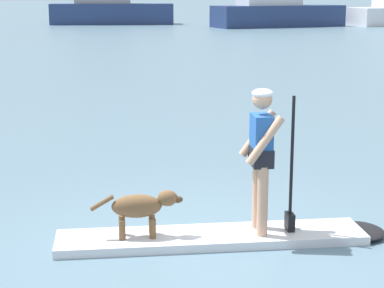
{
  "coord_description": "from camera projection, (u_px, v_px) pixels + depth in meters",
  "views": [
    {
      "loc": [
        -1.74,
        -6.85,
        2.74
      ],
      "look_at": [
        0.0,
        1.0,
        0.9
      ],
      "focal_mm": 62.65,
      "sensor_mm": 36.0,
      "label": 1
    }
  ],
  "objects": [
    {
      "name": "ground_plane",
      "position": [
        211.0,
        242.0,
        7.5
      ],
      "size": [
        400.0,
        400.0,
        0.0
      ],
      "primitive_type": "plane",
      "color": "slate"
    },
    {
      "name": "paddleboard",
      "position": [
        232.0,
        237.0,
        7.51
      ],
      "size": [
        3.77,
        1.01,
        0.1
      ],
      "color": "silver",
      "rests_on": "ground_plane"
    },
    {
      "name": "person_paddler",
      "position": [
        262.0,
        151.0,
        7.33
      ],
      "size": [
        0.63,
        0.51,
        1.62
      ],
      "color": "tan",
      "rests_on": "paddleboard"
    },
    {
      "name": "dog",
      "position": [
        141.0,
        207.0,
        7.31
      ],
      "size": [
        1.02,
        0.27,
        0.52
      ],
      "color": "brown",
      "rests_on": "paddleboard"
    },
    {
      "name": "moored_boat_far_starboard",
      "position": [
        109.0,
        6.0,
        55.95
      ],
      "size": [
        10.46,
        4.33,
        11.65
      ],
      "color": "navy",
      "rests_on": "ground_plane"
    },
    {
      "name": "moored_boat_outer",
      "position": [
        276.0,
        8.0,
        52.07
      ],
      "size": [
        10.79,
        4.84,
        4.41
      ],
      "color": "navy",
      "rests_on": "ground_plane"
    }
  ]
}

